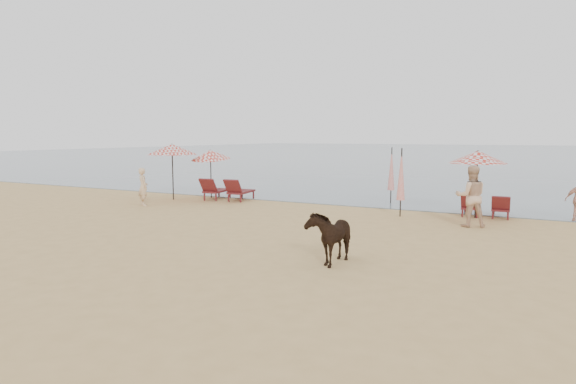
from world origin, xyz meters
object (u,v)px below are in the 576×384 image
Objects in this scene: umbrella_open_left_a at (172,149)px; umbrella_open_left_b at (211,155)px; umbrella_open_right at (478,157)px; umbrella_closed_right at (401,175)px; beachgoer_left at (143,187)px; cow at (331,236)px; lounger_cluster_right at (486,206)px; lounger_cluster_left at (227,190)px; beachgoer_right_a at (471,196)px; umbrella_closed_left at (391,169)px.

umbrella_open_left_a is 1.09× the size of umbrella_open_left_b.
umbrella_closed_right is (-2.40, -0.96, -0.63)m from umbrella_open_right.
umbrella_open_left_b is 1.48× the size of beachgoer_left.
beachgoer_left is at bearing 156.68° from cow.
lounger_cluster_right is 1.12× the size of cow.
beachgoer_right_a reaches higher than lounger_cluster_left.
umbrella_closed_right is (7.92, -0.74, 1.02)m from lounger_cluster_left.
lounger_cluster_left is 0.87× the size of umbrella_closed_right.
lounger_cluster_right is at bearing -136.38° from beachgoer_left.
umbrella_open_left_a is (-2.26, -0.90, 1.77)m from lounger_cluster_left.
cow is (9.22, -8.06, -1.37)m from umbrella_open_left_b.
cow is (-2.24, -7.86, -1.50)m from umbrella_open_right.
beachgoer_left is at bearing -167.67° from lounger_cluster_right.
umbrella_open_right is 2.19m from beachgoer_right_a.
umbrella_closed_right is 2.65m from beachgoer_right_a.
umbrella_closed_right is 10.29m from beachgoer_left.
umbrella_open_left_a is at bearing -57.16° from beachgoer_left.
lounger_cluster_left is 1.09× the size of beachgoer_right_a.
umbrella_closed_left reaches higher than beachgoer_right_a.
umbrella_open_left_a is (-12.88, -1.38, 1.86)m from lounger_cluster_right.
umbrella_open_left_a is 1.61× the size of beachgoer_left.
umbrella_open_right is 1.62× the size of cow.
umbrella_open_left_b reaches higher than beachgoer_left.
umbrella_closed_left is 3.24m from umbrella_closed_right.
beachgoer_left is (-0.97, -3.31, -1.21)m from umbrella_open_left_b.
umbrella_closed_left is at bearing 152.46° from lounger_cluster_right.
cow reaches higher than lounger_cluster_left.
beachgoer_right_a reaches higher than lounger_cluster_right.
beachgoer_right_a is at bearing -47.50° from umbrella_closed_left.
umbrella_closed_left is (9.01, 3.19, -0.79)m from umbrella_open_left_a.
lounger_cluster_right is at bearing -115.90° from beachgoer_right_a.
umbrella_open_left_a is 1.05× the size of umbrella_closed_left.
umbrella_open_left_b is (-11.77, -0.06, 1.60)m from lounger_cluster_right.
beachgoer_right_a is at bearing -17.07° from umbrella_open_left_a.
umbrella_open_left_b reaches higher than lounger_cluster_left.
umbrella_closed_right is at bearing -154.61° from umbrella_open_right.
umbrella_closed_left is 1.63× the size of cow.
umbrella_open_right is 4.17m from umbrella_closed_left.
umbrella_closed_right is at bearing -12.43° from lounger_cluster_left.
umbrella_open_left_b reaches higher than lounger_cluster_right.
umbrella_open_left_b is (1.12, 1.32, -0.26)m from umbrella_open_left_a.
umbrella_open_left_b is at bearing -166.69° from umbrella_closed_left.
beachgoer_left is at bearing -133.35° from lounger_cluster_left.
umbrella_open_left_a reaches higher than umbrella_closed_right.
umbrella_open_left_b is 1.19× the size of beachgoer_right_a.
umbrella_closed_left is at bearing 111.09° from umbrella_closed_right.
umbrella_closed_left is (-3.56, 2.06, -0.66)m from umbrella_open_right.
lounger_cluster_right is 0.65× the size of umbrella_open_left_a.
lounger_cluster_left is at bearing 174.68° from umbrella_closed_right.
umbrella_closed_left is 1.22× the size of beachgoer_right_a.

